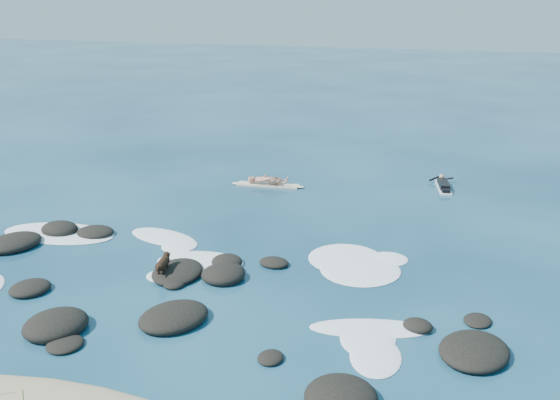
% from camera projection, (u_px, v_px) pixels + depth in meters
% --- Properties ---
extents(ground, '(160.00, 160.00, 0.00)m').
position_uv_depth(ground, '(225.00, 270.00, 17.88)').
color(ground, '#0A2642').
rests_on(ground, ground).
extents(reef_rocks, '(15.80, 7.49, 0.55)m').
position_uv_depth(reef_rocks, '(171.00, 293.00, 16.25)').
color(reef_rocks, black).
rests_on(reef_rocks, ground).
extents(breaking_foam, '(14.51, 8.04, 0.12)m').
position_uv_depth(breaking_foam, '(218.00, 267.00, 18.06)').
color(breaking_foam, white).
rests_on(breaking_foam, ground).
extents(standing_surfer_rig, '(3.07, 0.86, 1.74)m').
position_uv_depth(standing_surfer_rig, '(268.00, 170.00, 25.51)').
color(standing_surfer_rig, beige).
rests_on(standing_surfer_rig, ground).
extents(paddling_surfer_rig, '(1.09, 2.27, 0.39)m').
position_uv_depth(paddling_surfer_rig, '(443.00, 185.00, 25.41)').
color(paddling_surfer_rig, silver).
rests_on(paddling_surfer_rig, ground).
extents(dog, '(0.38, 1.04, 0.66)m').
position_uv_depth(dog, '(163.00, 263.00, 17.27)').
color(dog, black).
rests_on(dog, ground).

